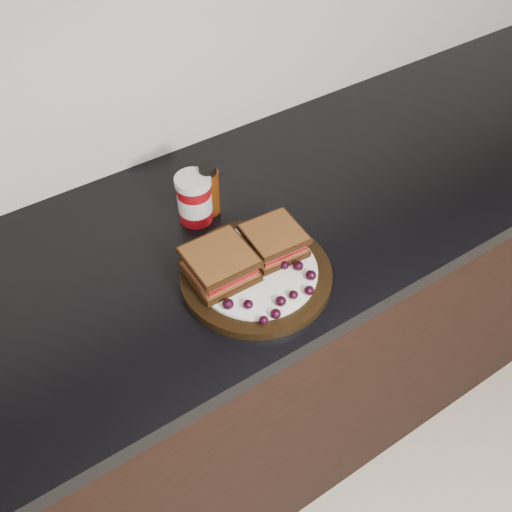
{
  "coord_description": "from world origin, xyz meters",
  "views": [
    {
      "loc": [
        -0.13,
        0.99,
        1.7
      ],
      "look_at": [
        0.25,
        1.57,
        0.96
      ],
      "focal_mm": 40.0,
      "sensor_mm": 36.0,
      "label": 1
    }
  ],
  "objects": [
    {
      "name": "grape_12",
      "position": [
        0.3,
        1.63,
        0.93
      ],
      "size": [
        0.02,
        0.02,
        0.02
      ],
      "primitive_type": "ellipsoid",
      "color": "black",
      "rests_on": "plate"
    },
    {
      "name": "grape_8",
      "position": [
        0.31,
        1.53,
        0.93
      ],
      "size": [
        0.02,
        0.02,
        0.02
      ],
      "primitive_type": "ellipsoid",
      "color": "black",
      "rests_on": "plate"
    },
    {
      "name": "grape_5",
      "position": [
        0.26,
        1.48,
        0.93
      ],
      "size": [
        0.02,
        0.02,
        0.02
      ],
      "primitive_type": "ellipsoid",
      "color": "black",
      "rests_on": "plate"
    },
    {
      "name": "grape_16",
      "position": [
        0.18,
        1.62,
        0.93
      ],
      "size": [
        0.02,
        0.02,
        0.02
      ],
      "primitive_type": "ellipsoid",
      "color": "black",
      "rests_on": "plate"
    },
    {
      "name": "grape_17",
      "position": [
        0.19,
        1.6,
        0.93
      ],
      "size": [
        0.02,
        0.02,
        0.02
      ],
      "primitive_type": "ellipsoid",
      "color": "black",
      "rests_on": "plate"
    },
    {
      "name": "grape_18",
      "position": [
        0.16,
        1.58,
        0.93
      ],
      "size": [
        0.02,
        0.02,
        0.02
      ],
      "primitive_type": "ellipsoid",
      "color": "black",
      "rests_on": "plate"
    },
    {
      "name": "plate",
      "position": [
        0.25,
        1.57,
        0.91
      ],
      "size": [
        0.28,
        0.28,
        0.02
      ],
      "primitive_type": "cylinder",
      "color": "black",
      "rests_on": "countertop"
    },
    {
      "name": "condiment_jar",
      "position": [
        0.23,
        1.77,
        0.95
      ],
      "size": [
        0.08,
        0.08,
        0.11
      ],
      "primitive_type": "cylinder",
      "rotation": [
        0.0,
        0.0,
        -0.05
      ],
      "color": "maroon",
      "rests_on": "countertop"
    },
    {
      "name": "grape_13",
      "position": [
        0.17,
        1.61,
        0.93
      ],
      "size": [
        0.02,
        0.02,
        0.02
      ],
      "primitive_type": "ellipsoid",
      "color": "black",
      "rests_on": "plate"
    },
    {
      "name": "grape_2",
      "position": [
        0.19,
        1.46,
        0.93
      ],
      "size": [
        0.02,
        0.02,
        0.02
      ],
      "primitive_type": "ellipsoid",
      "color": "black",
      "rests_on": "plate"
    },
    {
      "name": "grape_3",
      "position": [
        0.22,
        1.46,
        0.93
      ],
      "size": [
        0.02,
        0.02,
        0.02
      ],
      "primitive_type": "ellipsoid",
      "color": "black",
      "rests_on": "plate"
    },
    {
      "name": "grape_9",
      "position": [
        0.29,
        1.54,
        0.93
      ],
      "size": [
        0.02,
        0.02,
        0.02
      ],
      "primitive_type": "ellipsoid",
      "color": "black",
      "rests_on": "plate"
    },
    {
      "name": "grape_1",
      "position": [
        0.19,
        1.5,
        0.93
      ],
      "size": [
        0.02,
        0.02,
        0.02
      ],
      "primitive_type": "ellipsoid",
      "color": "black",
      "rests_on": "plate"
    },
    {
      "name": "grape_6",
      "position": [
        0.29,
        1.47,
        0.93
      ],
      "size": [
        0.02,
        0.02,
        0.02
      ],
      "primitive_type": "ellipsoid",
      "color": "black",
      "rests_on": "plate"
    },
    {
      "name": "grape_0",
      "position": [
        0.16,
        1.52,
        0.93
      ],
      "size": [
        0.02,
        0.02,
        0.02
      ],
      "primitive_type": "ellipsoid",
      "color": "black",
      "rests_on": "plate"
    },
    {
      "name": "sandwich_right",
      "position": [
        0.3,
        1.59,
        0.95
      ],
      "size": [
        0.11,
        0.11,
        0.05
      ],
      "primitive_type": null,
      "rotation": [
        0.0,
        0.0,
        -0.06
      ],
      "color": "brown",
      "rests_on": "plate"
    },
    {
      "name": "grape_10",
      "position": [
        0.32,
        1.59,
        0.93
      ],
      "size": [
        0.02,
        0.02,
        0.02
      ],
      "primitive_type": "ellipsoid",
      "color": "black",
      "rests_on": "plate"
    },
    {
      "name": "grape_7",
      "position": [
        0.32,
        1.5,
        0.93
      ],
      "size": [
        0.02,
        0.02,
        0.02
      ],
      "primitive_type": "ellipsoid",
      "color": "black",
      "rests_on": "plate"
    },
    {
      "name": "grape_11",
      "position": [
        0.3,
        1.59,
        0.93
      ],
      "size": [
        0.02,
        0.02,
        0.02
      ],
      "primitive_type": "ellipsoid",
      "color": "black",
      "rests_on": "plate"
    },
    {
      "name": "grape_4",
      "position": [
        0.24,
        1.48,
        0.93
      ],
      "size": [
        0.02,
        0.02,
        0.02
      ],
      "primitive_type": "ellipsoid",
      "color": "black",
      "rests_on": "plate"
    },
    {
      "name": "grape_15",
      "position": [
        0.18,
        1.57,
        0.93
      ],
      "size": [
        0.02,
        0.02,
        0.02
      ],
      "primitive_type": "ellipsoid",
      "color": "black",
      "rests_on": "plate"
    },
    {
      "name": "base_cabinets",
      "position": [
        0.0,
        1.7,
        0.43
      ],
      "size": [
        3.96,
        0.58,
        0.86
      ],
      "primitive_type": "cube",
      "color": "black",
      "rests_on": "ground_plane"
    },
    {
      "name": "oil_bottle",
      "position": [
        0.27,
        1.77,
        0.96
      ],
      "size": [
        0.05,
        0.05,
        0.12
      ],
      "primitive_type": "cylinder",
      "rotation": [
        0.0,
        0.0,
        0.13
      ],
      "color": "#502208",
      "rests_on": "countertop"
    },
    {
      "name": "countertop",
      "position": [
        0.0,
        1.7,
        0.88
      ],
      "size": [
        3.98,
        0.6,
        0.04
      ],
      "primitive_type": "cube",
      "color": "black",
      "rests_on": "base_cabinets"
    },
    {
      "name": "sandwich_left",
      "position": [
        0.19,
        1.6,
        0.95
      ],
      "size": [
        0.11,
        0.11,
        0.05
      ],
      "primitive_type": null,
      "rotation": [
        0.0,
        0.0,
        -0.01
      ],
      "color": "brown",
      "rests_on": "plate"
    },
    {
      "name": "grape_14",
      "position": [
        0.16,
        1.6,
        0.93
      ],
      "size": [
        0.02,
        0.02,
        0.01
      ],
      "primitive_type": "ellipsoid",
      "color": "black",
      "rests_on": "plate"
    }
  ]
}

